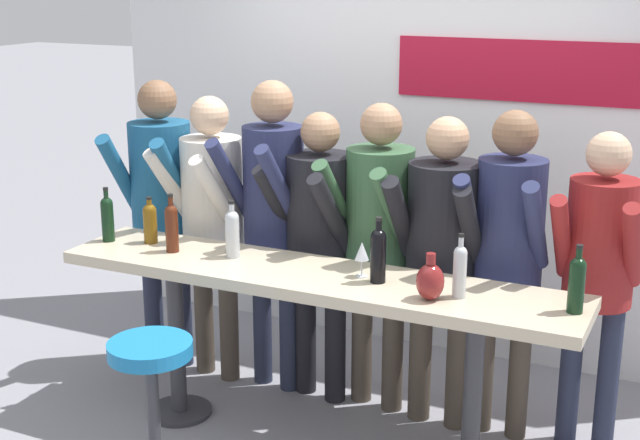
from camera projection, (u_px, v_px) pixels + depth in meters
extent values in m
cube|color=white|center=(418.00, 142.00, 5.65)|extent=(4.29, 0.10, 2.70)
cube|color=#B2142D|center=(519.00, 71.00, 5.21)|extent=(1.49, 0.02, 0.36)
cube|color=beige|center=(313.00, 278.00, 4.42)|extent=(2.69, 0.54, 0.06)
cylinder|color=#333338|center=(176.00, 335.00, 4.88)|extent=(0.09, 0.09, 0.90)
cylinder|color=#333338|center=(180.00, 411.00, 5.01)|extent=(0.36, 0.36, 0.02)
cylinder|color=#333338|center=(473.00, 395.00, 4.20)|extent=(0.09, 0.09, 0.90)
cylinder|color=#333338|center=(154.00, 420.00, 4.16)|extent=(0.06, 0.06, 0.71)
cylinder|color=#1972B2|center=(150.00, 349.00, 4.07)|extent=(0.39, 0.39, 0.07)
cylinder|color=#23283D|center=(153.00, 296.00, 5.59)|extent=(0.12, 0.12, 0.86)
cylinder|color=#23283D|center=(181.00, 300.00, 5.53)|extent=(0.12, 0.12, 0.86)
cylinder|color=#19517A|center=(161.00, 178.00, 5.35)|extent=(0.40, 0.40, 0.68)
sphere|color=brown|center=(157.00, 100.00, 5.22)|extent=(0.23, 0.23, 0.23)
cylinder|color=#19517A|center=(120.00, 174.00, 5.25)|extent=(0.12, 0.41, 0.52)
cylinder|color=#19517A|center=(173.00, 178.00, 5.13)|extent=(0.12, 0.41, 0.52)
cylinder|color=#473D33|center=(204.00, 308.00, 5.44)|extent=(0.11, 0.11, 0.82)
cylinder|color=#473D33|center=(229.00, 315.00, 5.33)|extent=(0.11, 0.11, 0.82)
cylinder|color=beige|center=(212.00, 193.00, 5.18)|extent=(0.41, 0.41, 0.65)
sphere|color=#D6AD89|center=(209.00, 115.00, 5.06)|extent=(0.22, 0.22, 0.22)
cylinder|color=beige|center=(171.00, 187.00, 5.13)|extent=(0.14, 0.40, 0.50)
cylinder|color=beige|center=(216.00, 195.00, 4.95)|extent=(0.14, 0.40, 0.50)
cylinder|color=#23283D|center=(262.00, 313.00, 5.29)|extent=(0.11, 0.11, 0.88)
cylinder|color=#23283D|center=(289.00, 320.00, 5.19)|extent=(0.11, 0.11, 0.88)
cylinder|color=#23284C|center=(273.00, 187.00, 5.03)|extent=(0.38, 0.38, 0.69)
sphere|color=#9E7556|center=(272.00, 102.00, 4.89)|extent=(0.24, 0.24, 0.24)
cylinder|color=#23284C|center=(232.00, 181.00, 4.96)|extent=(0.13, 0.41, 0.53)
cylinder|color=#23284C|center=(280.00, 188.00, 4.79)|extent=(0.13, 0.41, 0.53)
cylinder|color=black|center=(306.00, 327.00, 5.18)|extent=(0.12, 0.12, 0.80)
cylinder|color=black|center=(335.00, 335.00, 5.06)|extent=(0.12, 0.12, 0.80)
cylinder|color=black|center=(320.00, 211.00, 4.92)|extent=(0.43, 0.43, 0.63)
sphere|color=#9E7556|center=(320.00, 132.00, 4.80)|extent=(0.22, 0.22, 0.22)
cylinder|color=black|center=(278.00, 204.00, 4.89)|extent=(0.15, 0.39, 0.49)
cylinder|color=black|center=(332.00, 214.00, 4.69)|extent=(0.15, 0.39, 0.49)
cylinder|color=#473D33|center=(362.00, 332.00, 5.07)|extent=(0.12, 0.12, 0.83)
cylinder|color=#473D33|center=(393.00, 340.00, 4.95)|extent=(0.12, 0.12, 0.83)
cylinder|color=#335638|center=(380.00, 208.00, 4.81)|extent=(0.42, 0.42, 0.66)
sphere|color=#9E7556|center=(381.00, 124.00, 4.68)|extent=(0.23, 0.23, 0.23)
cylinder|color=#335638|center=(336.00, 201.00, 4.76)|extent=(0.15, 0.40, 0.51)
cylinder|color=#335638|center=(393.00, 211.00, 4.57)|extent=(0.15, 0.40, 0.51)
cylinder|color=#473D33|center=(421.00, 349.00, 4.86)|extent=(0.12, 0.12, 0.81)
cylinder|color=#473D33|center=(458.00, 357.00, 4.77)|extent=(0.12, 0.12, 0.81)
cylinder|color=black|center=(444.00, 224.00, 4.61)|extent=(0.39, 0.39, 0.64)
sphere|color=tan|center=(448.00, 138.00, 4.49)|extent=(0.22, 0.22, 0.22)
cylinder|color=black|center=(400.00, 218.00, 4.54)|extent=(0.10, 0.39, 0.50)
cylinder|color=black|center=(470.00, 227.00, 4.39)|extent=(0.10, 0.39, 0.50)
cylinder|color=#473D33|center=(484.00, 357.00, 4.74)|extent=(0.11, 0.11, 0.84)
cylinder|color=#473D33|center=(520.00, 364.00, 4.65)|extent=(0.11, 0.11, 0.84)
cylinder|color=#23284C|center=(510.00, 223.00, 4.49)|extent=(0.35, 0.35, 0.66)
sphere|color=brown|center=(515.00, 133.00, 4.36)|extent=(0.23, 0.23, 0.23)
cylinder|color=#23284C|center=(469.00, 218.00, 4.41)|extent=(0.09, 0.39, 0.51)
cylinder|color=#23284C|center=(536.00, 226.00, 4.27)|extent=(0.09, 0.39, 0.51)
cylinder|color=#23283D|center=(570.00, 372.00, 4.60)|extent=(0.11, 0.11, 0.80)
cylinder|color=#23283D|center=(608.00, 379.00, 4.52)|extent=(0.11, 0.11, 0.80)
cylinder|color=maroon|center=(601.00, 242.00, 4.37)|extent=(0.35, 0.35, 0.63)
sphere|color=#D6AD89|center=(609.00, 154.00, 4.25)|extent=(0.22, 0.22, 0.22)
cylinder|color=maroon|center=(562.00, 237.00, 4.29)|extent=(0.09, 0.38, 0.49)
cylinder|color=maroon|center=(632.00, 246.00, 4.16)|extent=(0.09, 0.38, 0.49)
cylinder|color=black|center=(378.00, 260.00, 4.24)|extent=(0.08, 0.08, 0.23)
sphere|color=black|center=(379.00, 237.00, 4.21)|extent=(0.08, 0.08, 0.08)
cylinder|color=black|center=(379.00, 229.00, 4.20)|extent=(0.03, 0.03, 0.08)
cylinder|color=black|center=(379.00, 219.00, 4.19)|extent=(0.03, 0.03, 0.02)
cylinder|color=#B7BCC1|center=(232.00, 238.00, 4.62)|extent=(0.07, 0.07, 0.21)
sphere|color=#B7BCC1|center=(232.00, 218.00, 4.59)|extent=(0.07, 0.07, 0.07)
cylinder|color=#B7BCC1|center=(232.00, 211.00, 4.58)|extent=(0.03, 0.03, 0.08)
cylinder|color=black|center=(231.00, 202.00, 4.56)|extent=(0.03, 0.03, 0.02)
cylinder|color=#4C1E0F|center=(172.00, 232.00, 4.71)|extent=(0.07, 0.07, 0.22)
sphere|color=#4C1E0F|center=(171.00, 211.00, 4.68)|extent=(0.07, 0.07, 0.07)
cylinder|color=#4C1E0F|center=(171.00, 204.00, 4.67)|extent=(0.03, 0.03, 0.08)
cylinder|color=black|center=(170.00, 196.00, 4.65)|extent=(0.03, 0.03, 0.02)
cylinder|color=brown|center=(150.00, 227.00, 4.87)|extent=(0.08, 0.08, 0.18)
sphere|color=brown|center=(149.00, 211.00, 4.84)|extent=(0.08, 0.08, 0.08)
cylinder|color=brown|center=(149.00, 205.00, 4.83)|extent=(0.03, 0.03, 0.06)
cylinder|color=black|center=(149.00, 198.00, 4.82)|extent=(0.03, 0.03, 0.01)
cylinder|color=black|center=(108.00, 222.00, 4.89)|extent=(0.07, 0.07, 0.21)
sphere|color=black|center=(107.00, 204.00, 4.86)|extent=(0.07, 0.07, 0.07)
cylinder|color=black|center=(106.00, 197.00, 4.85)|extent=(0.03, 0.03, 0.08)
cylinder|color=black|center=(106.00, 189.00, 4.84)|extent=(0.03, 0.03, 0.02)
cylinder|color=#B7BCC1|center=(460.00, 275.00, 4.05)|extent=(0.06, 0.06, 0.21)
sphere|color=#B7BCC1|center=(461.00, 253.00, 4.02)|extent=(0.06, 0.06, 0.06)
cylinder|color=#B7BCC1|center=(461.00, 245.00, 4.01)|extent=(0.02, 0.02, 0.08)
cylinder|color=black|center=(461.00, 235.00, 4.00)|extent=(0.03, 0.03, 0.02)
cylinder|color=black|center=(576.00, 289.00, 3.87)|extent=(0.07, 0.07, 0.22)
sphere|color=black|center=(578.00, 265.00, 3.84)|extent=(0.07, 0.07, 0.07)
cylinder|color=black|center=(579.00, 257.00, 3.83)|extent=(0.03, 0.03, 0.08)
cylinder|color=black|center=(580.00, 247.00, 3.82)|extent=(0.03, 0.03, 0.02)
cylinder|color=silver|center=(362.00, 276.00, 4.35)|extent=(0.06, 0.06, 0.01)
cylinder|color=silver|center=(362.00, 268.00, 4.34)|extent=(0.01, 0.01, 0.08)
cone|color=silver|center=(362.00, 251.00, 4.31)|extent=(0.07, 0.07, 0.09)
ellipsoid|color=maroon|center=(430.00, 282.00, 4.03)|extent=(0.13, 0.13, 0.17)
cylinder|color=maroon|center=(431.00, 259.00, 4.00)|extent=(0.04, 0.04, 0.05)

